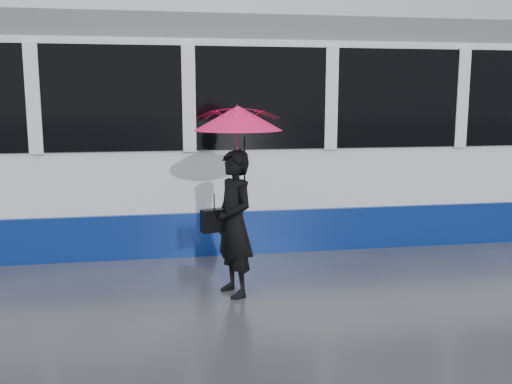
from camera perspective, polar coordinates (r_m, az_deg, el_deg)
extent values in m
plane|color=#2E2D33|center=(7.05, 0.91, -8.91)|extent=(90.00, 90.00, 0.00)
cube|color=#3F3D38|center=(8.73, -1.28, -5.20)|extent=(34.00, 0.07, 0.02)
cube|color=#3F3D38|center=(10.11, -2.50, -3.15)|extent=(34.00, 0.07, 0.02)
cube|color=white|center=(10.35, 18.75, 5.13)|extent=(24.00, 2.40, 2.95)
cube|color=navy|center=(10.50, 18.40, -1.49)|extent=(24.00, 2.56, 0.62)
cube|color=black|center=(10.33, 18.96, 8.86)|extent=(23.00, 2.48, 1.40)
cube|color=#595B61|center=(10.37, 19.25, 14.25)|extent=(23.60, 2.20, 0.35)
imported|color=black|center=(6.39, -2.19, -3.16)|extent=(0.58, 0.70, 1.65)
imported|color=#F6146C|center=(6.26, -1.79, 5.05)|extent=(1.16, 1.17, 0.83)
cone|color=#F6146C|center=(6.24, -1.80, 7.41)|extent=(1.25, 1.25, 0.27)
cylinder|color=black|center=(6.24, -1.81, 8.83)|extent=(0.01, 0.01, 0.06)
cylinder|color=black|center=(6.32, -1.15, 2.27)|extent=(0.02, 0.02, 0.72)
cube|color=black|center=(6.37, -4.18, -2.85)|extent=(0.32, 0.22, 0.26)
cylinder|color=black|center=(6.33, -4.21, -0.92)|extent=(0.01, 0.01, 0.18)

